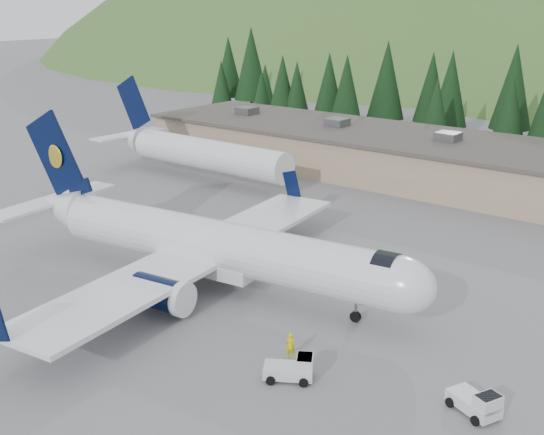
{
  "coord_description": "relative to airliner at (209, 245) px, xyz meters",
  "views": [
    {
      "loc": [
        31.95,
        -34.04,
        20.46
      ],
      "look_at": [
        0.0,
        6.0,
        4.0
      ],
      "focal_mm": 45.0,
      "sensor_mm": 36.0,
      "label": 1
    }
  ],
  "objects": [
    {
      "name": "airliner",
      "position": [
        0.0,
        0.0,
        0.0
      ],
      "size": [
        36.0,
        33.89,
        11.94
      ],
      "rotation": [
        0.0,
        0.0,
        0.14
      ],
      "color": "white",
      "rests_on": "ground"
    },
    {
      "name": "second_airliner",
      "position": [
        -23.88,
        22.14,
        0.14
      ],
      "size": [
        27.5,
        11.0,
        10.05
      ],
      "color": "white",
      "rests_on": "ground"
    },
    {
      "name": "terminal_building",
      "position": [
        -3.97,
        38.14,
        -0.56
      ],
      "size": [
        71.0,
        17.0,
        6.1
      ],
      "color": "#968262",
      "rests_on": "ground"
    },
    {
      "name": "ramp_worker",
      "position": [
        11.22,
        -4.86,
        -2.39
      ],
      "size": [
        0.69,
        0.65,
        1.59
      ],
      "primitive_type": "imported",
      "rotation": [
        0.0,
        0.0,
        3.76
      ],
      "color": "#E4DA00",
      "rests_on": "ground"
    },
    {
      "name": "tree_line",
      "position": [
        -4.83,
        61.44,
        4.39
      ],
      "size": [
        112.21,
        18.15,
        14.48
      ],
      "color": "black",
      "rests_on": "ground"
    },
    {
      "name": "baggage_tug_b",
      "position": [
        22.31,
        -3.57,
        -2.52
      ],
      "size": [
        3.1,
        2.48,
        1.48
      ],
      "rotation": [
        0.0,
        0.0,
        -0.4
      ],
      "color": "silver",
      "rests_on": "ground"
    },
    {
      "name": "ground",
      "position": [
        1.04,
        0.14,
        -3.18
      ],
      "size": [
        600.0,
        600.0,
        0.0
      ],
      "primitive_type": "plane",
      "color": "slate"
    },
    {
      "name": "baggage_tug_a",
      "position": [
        12.82,
        -6.73,
        -2.52
      ],
      "size": [
        3.08,
        2.67,
        1.47
      ],
      "rotation": [
        0.0,
        0.0,
        0.56
      ],
      "color": "silver",
      "rests_on": "ground"
    }
  ]
}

